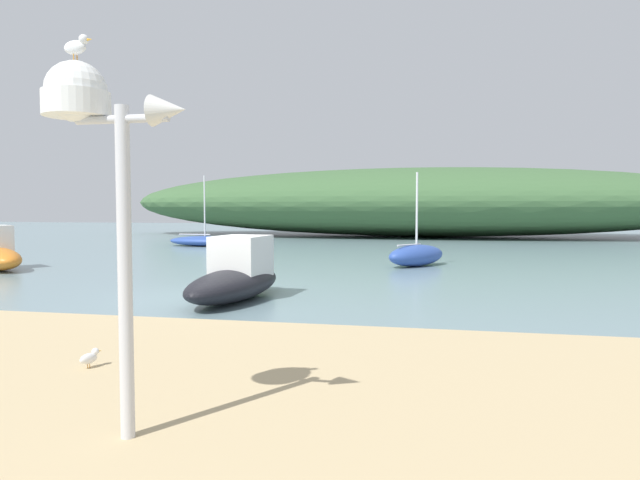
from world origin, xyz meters
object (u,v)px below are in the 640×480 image
object	(u,v)px
sailboat_inner_mooring	(205,241)
mast_structure	(91,125)
seagull_on_radar	(76,46)
motorboat_near_shore	(236,277)
sailboat_by_sandbar	(416,255)
seagull_by_mast	(90,357)

from	to	relation	value
sailboat_inner_mooring	mast_structure	bearing A→B (deg)	-68.72
seagull_on_radar	motorboat_near_shore	distance (m)	8.98
mast_structure	seagull_on_radar	world-z (taller)	seagull_on_radar
seagull_on_radar	mast_structure	bearing A→B (deg)	0.80
motorboat_near_shore	mast_structure	bearing A→B (deg)	-77.82
sailboat_by_sandbar	seagull_by_mast	bearing A→B (deg)	-102.48
sailboat_inner_mooring	sailboat_by_sandbar	size ratio (longest dim) A/B	1.24
sailboat_by_sandbar	seagull_by_mast	distance (m)	15.35
seagull_by_mast	sailboat_inner_mooring	bearing A→B (deg)	110.02
mast_structure	seagull_on_radar	size ratio (longest dim) A/B	11.12
seagull_on_radar	sailboat_inner_mooring	size ratio (longest dim) A/B	0.07
motorboat_near_shore	seagull_by_mast	world-z (taller)	motorboat_near_shore
sailboat_inner_mooring	sailboat_by_sandbar	xyz separation A→B (m)	(11.88, -8.52, 0.11)
seagull_on_radar	motorboat_near_shore	size ratio (longest dim) A/B	0.07
motorboat_near_shore	sailboat_by_sandbar	bearing A→B (deg)	65.92
sailboat_by_sandbar	seagull_by_mast	size ratio (longest dim) A/B	10.79
sailboat_by_sandbar	sailboat_inner_mooring	bearing A→B (deg)	144.35
mast_structure	sailboat_inner_mooring	bearing A→B (deg)	111.28
sailboat_by_sandbar	seagull_by_mast	world-z (taller)	sailboat_by_sandbar
mast_structure	sailboat_by_sandbar	world-z (taller)	sailboat_by_sandbar
sailboat_inner_mooring	motorboat_near_shore	bearing A→B (deg)	-64.62
seagull_by_mast	sailboat_by_sandbar	bearing A→B (deg)	77.52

